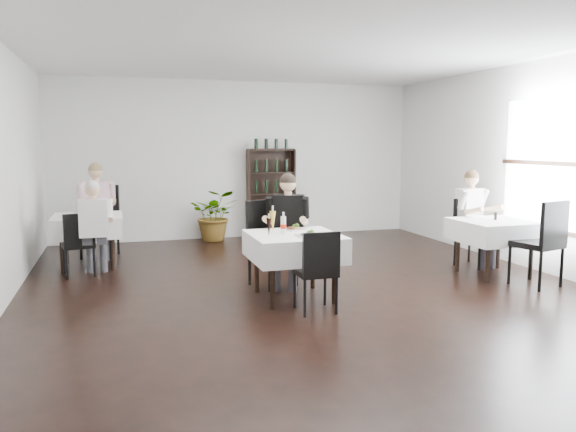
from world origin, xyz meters
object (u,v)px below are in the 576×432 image
(main_table, at_px, (294,246))
(potted_tree, at_px, (215,215))
(diner_main, at_px, (287,221))
(wine_shelf, at_px, (271,194))

(main_table, relative_size, potted_tree, 1.06)
(main_table, relative_size, diner_main, 0.71)
(potted_tree, relative_size, diner_main, 0.67)
(main_table, distance_m, diner_main, 0.62)
(wine_shelf, xyz_separation_m, main_table, (-0.90, -4.31, -0.23))
(wine_shelf, height_order, potted_tree, wine_shelf)
(wine_shelf, bearing_deg, diner_main, -102.22)
(main_table, xyz_separation_m, diner_main, (0.09, 0.57, 0.22))
(potted_tree, distance_m, diner_main, 3.66)
(diner_main, bearing_deg, wine_shelf, 77.78)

